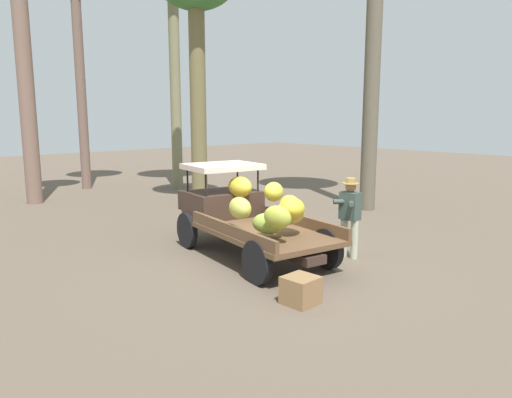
% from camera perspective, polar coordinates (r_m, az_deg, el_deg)
% --- Properties ---
extents(ground_plane, '(60.00, 60.00, 0.00)m').
position_cam_1_polar(ground_plane, '(9.97, 1.22, -6.99)').
color(ground_plane, brown).
extents(truck, '(4.61, 2.31, 1.83)m').
position_cam_1_polar(truck, '(10.14, -1.64, -1.49)').
color(truck, '#3A2921').
rests_on(truck, ground).
extents(farmer, '(0.53, 0.46, 1.65)m').
position_cam_1_polar(farmer, '(9.99, 10.98, -1.60)').
color(farmer, '#B4B99D').
rests_on(farmer, ground).
extents(wooden_crate, '(0.51, 0.52, 0.43)m').
position_cam_1_polar(wooden_crate, '(7.65, 5.29, -10.64)').
color(wooden_crate, olive).
rests_on(wooden_crate, ground).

